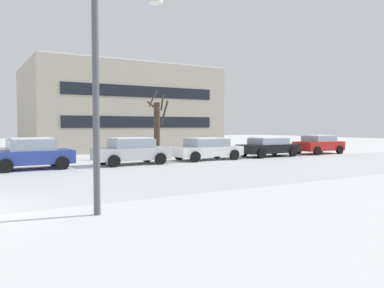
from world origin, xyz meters
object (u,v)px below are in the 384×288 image
object	(u,v)px
parked_car_silver	(131,151)
parked_car_black	(268,147)
parked_car_red	(319,144)
parked_car_blue	(31,154)
street_lamp	(109,70)
parked_car_white	(207,149)

from	to	relation	value
parked_car_silver	parked_car_black	distance (m)	10.15
parked_car_black	parked_car_red	distance (m)	5.07
parked_car_black	parked_car_blue	bearing A→B (deg)	179.92
street_lamp	parked_car_blue	distance (m)	11.43
street_lamp	parked_car_white	bearing A→B (deg)	48.13
parked_car_red	parked_car_white	bearing A→B (deg)	-179.61
parked_car_white	parked_car_red	distance (m)	10.15
parked_car_silver	parked_car_white	size ratio (longest dim) A/B	0.93
parked_car_blue	parked_car_white	bearing A→B (deg)	-0.29
parked_car_silver	parked_car_blue	bearing A→B (deg)	176.63
street_lamp	parked_car_white	distance (m)	15.10
parked_car_blue	parked_car_red	distance (m)	20.30
parked_car_blue	parked_car_black	size ratio (longest dim) A/B	0.87
parked_car_blue	parked_car_silver	xyz separation A→B (m)	(5.07, -0.30, -0.02)
parked_car_silver	parked_car_white	xyz separation A→B (m)	(5.07, 0.25, -0.04)
parked_car_blue	parked_car_white	size ratio (longest dim) A/B	0.87
parked_car_blue	parked_car_red	world-z (taller)	parked_car_blue
street_lamp	parked_car_silver	size ratio (longest dim) A/B	1.37
parked_car_silver	parked_car_black	size ratio (longest dim) A/B	0.93
parked_car_red	parked_car_black	bearing A→B (deg)	-179.56
parked_car_silver	parked_car_black	bearing A→B (deg)	1.57
parked_car_white	parked_car_black	distance (m)	5.07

